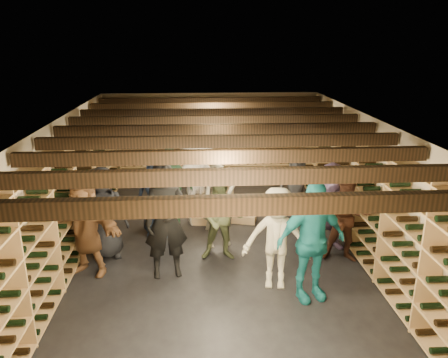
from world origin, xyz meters
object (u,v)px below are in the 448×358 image
crate_stack_right (205,211)px  person_12 (296,187)px  person_8 (347,219)px  crate_stack_left (222,187)px  crate_loose (244,218)px  person_7 (219,200)px  person_0 (103,213)px  person_10 (170,186)px  person_6 (157,194)px  person_11 (330,206)px  person_1 (166,221)px  person_3 (277,239)px  person_2 (222,218)px  person_4 (311,241)px  person_5 (86,228)px  person_9 (197,180)px

crate_stack_right → person_12: bearing=-0.0°
person_8 → crate_stack_left: bearing=136.7°
crate_loose → person_7: size_ratio=0.28×
person_0 → person_10: size_ratio=1.00×
person_8 → person_10: 3.59m
person_6 → person_11: person_6 is taller
person_1 → person_3: size_ratio=1.17×
person_7 → crate_loose: bearing=41.5°
person_2 → person_8: size_ratio=0.99×
person_3 → person_11: size_ratio=1.00×
person_4 → person_8: (0.91, 1.09, -0.14)m
crate_stack_right → person_6: bearing=-151.5°
person_2 → person_6: person_6 is taller
person_4 → person_5: (-3.45, 0.94, -0.11)m
crate_stack_right → person_5: 2.81m
person_0 → person_12: size_ratio=1.10×
person_1 → person_9: bearing=66.9°
person_2 → person_5: person_5 is taller
person_0 → person_1: person_1 is taller
person_0 → person_6: person_6 is taller
crate_stack_right → person_10: bearing=-180.0°
person_10 → person_12: bearing=17.8°
person_3 → person_11: person_3 is taller
person_7 → person_9: 1.13m
person_5 → person_12: person_5 is taller
crate_loose → person_1: (-1.48, -2.11, 0.87)m
person_10 → person_11: (2.97, -1.26, -0.01)m
crate_stack_right → person_5: (-1.96, -1.94, 0.55)m
person_10 → person_9: bearing=17.8°
crate_loose → person_4: 3.08m
person_1 → person_10: person_1 is taller
crate_stack_left → person_9: size_ratio=0.36×
person_9 → person_11: size_ratio=1.17×
person_0 → person_3: 3.06m
person_4 → crate_stack_left: bearing=89.8°
crate_stack_left → person_0: 3.53m
person_0 → person_6: (0.85, 0.89, 0.01)m
person_9 → person_10: person_9 is taller
person_2 → person_10: person_10 is taller
person_2 → person_4: 1.78m
person_0 → person_5: bearing=-130.4°
crate_loose → person_8: person_8 is taller
person_11 → person_12: 1.31m
person_2 → person_12: 2.29m
crate_stack_left → crate_stack_right: 1.39m
person_6 → person_7: bearing=-20.2°
person_1 → person_12: size_ratio=1.26×
crate_stack_left → person_11: (1.83, -2.57, 0.47)m
person_2 → person_6: bearing=141.1°
person_7 → person_10: bearing=112.9°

